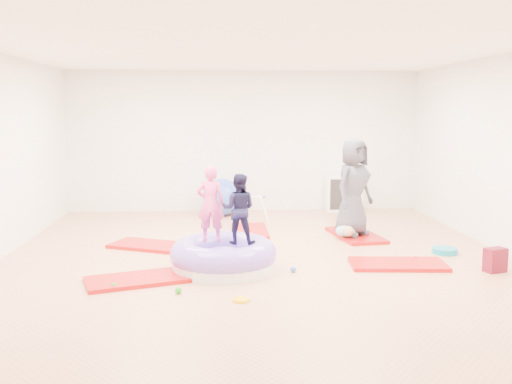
{
  "coord_description": "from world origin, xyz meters",
  "views": [
    {
      "loc": [
        -0.51,
        -7.46,
        2.01
      ],
      "look_at": [
        0.0,
        0.3,
        0.9
      ],
      "focal_mm": 40.0,
      "sensor_mm": 36.0,
      "label": 1
    }
  ],
  "objects": [
    {
      "name": "room",
      "position": [
        0.0,
        0.0,
        1.4
      ],
      "size": [
        7.01,
        8.01,
        2.81
      ],
      "color": "tan",
      "rests_on": "ground"
    },
    {
      "name": "gym_mat_mid_left",
      "position": [
        -1.51,
        0.89,
        0.03
      ],
      "size": [
        1.36,
        1.05,
        0.05
      ],
      "primitive_type": "cube",
      "rotation": [
        0.0,
        0.0,
        -0.42
      ],
      "color": "#A00C1C",
      "rests_on": "ground"
    },
    {
      "name": "gym_mat_center_back",
      "position": [
        -0.0,
        1.86,
        0.02
      ],
      "size": [
        0.57,
        1.15,
        0.05
      ],
      "primitive_type": "cube",
      "rotation": [
        0.0,
        0.0,
        1.57
      ],
      "color": "#A00C1C",
      "rests_on": "ground"
    },
    {
      "name": "child_navy",
      "position": [
        -0.27,
        -0.4,
        0.84
      ],
      "size": [
        0.49,
        0.41,
        0.89
      ],
      "primitive_type": "imported",
      "rotation": [
        0.0,
        0.0,
        2.95
      ],
      "color": "black",
      "rests_on": "inflatable_cushion"
    },
    {
      "name": "exercise_ball_orange",
      "position": [
        -0.33,
        3.56,
        0.22
      ],
      "size": [
        0.43,
        0.43,
        0.43
      ],
      "primitive_type": "sphere",
      "color": "#FD5900",
      "rests_on": "ground"
    },
    {
      "name": "gym_mat_rear_right",
      "position": [
        1.68,
        1.39,
        0.03
      ],
      "size": [
        0.79,
        1.31,
        0.05
      ],
      "primitive_type": "cube",
      "rotation": [
        0.0,
        0.0,
        1.72
      ],
      "color": "#A00C1C",
      "rests_on": "ground"
    },
    {
      "name": "adult_caregiver",
      "position": [
        1.61,
        1.31,
        0.82
      ],
      "size": [
        0.88,
        0.85,
        1.53
      ],
      "primitive_type": "imported",
      "rotation": [
        0.0,
        0.0,
        0.7
      ],
      "color": "#424450",
      "rests_on": "gym_mat_rear_right"
    },
    {
      "name": "cube_shelf",
      "position": [
        2.01,
        3.79,
        0.36
      ],
      "size": [
        0.71,
        0.35,
        0.71
      ],
      "color": "white",
      "rests_on": "ground"
    },
    {
      "name": "backpack",
      "position": [
        2.95,
        -0.71,
        0.15
      ],
      "size": [
        0.3,
        0.24,
        0.31
      ],
      "primitive_type": "cube",
      "rotation": [
        0.0,
        0.0,
        0.33
      ],
      "color": "#BF183D",
      "rests_on": "ground"
    },
    {
      "name": "infant_play_gym",
      "position": [
        0.09,
        2.8,
        0.31
      ],
      "size": [
        0.61,
        0.58,
        0.47
      ],
      "rotation": [
        0.0,
        0.0,
        -0.06
      ],
      "color": "white",
      "rests_on": "ground"
    },
    {
      "name": "inflatable_cushion",
      "position": [
        -0.46,
        -0.39,
        0.17
      ],
      "size": [
        1.36,
        1.36,
        0.43
      ],
      "rotation": [
        0.0,
        0.0,
        0.21
      ],
      "color": "silver",
      "rests_on": "ground"
    },
    {
      "name": "ball_pit_balls",
      "position": [
        0.26,
        -0.42,
        0.04
      ],
      "size": [
        3.91,
        3.01,
        0.08
      ],
      "color": "blue",
      "rests_on": "ground"
    },
    {
      "name": "yellow_toy",
      "position": [
        -0.29,
        -1.62,
        0.01
      ],
      "size": [
        0.19,
        0.19,
        0.03
      ],
      "primitive_type": "cylinder",
      "color": "#FFC000",
      "rests_on": "ground"
    },
    {
      "name": "exercise_ball_blue",
      "position": [
        -0.45,
        3.4,
        0.36
      ],
      "size": [
        0.72,
        0.72,
        0.72
      ],
      "primitive_type": "sphere",
      "color": "blue",
      "rests_on": "ground"
    },
    {
      "name": "balance_disc",
      "position": [
        2.69,
        0.24,
        0.04
      ],
      "size": [
        0.36,
        0.36,
        0.08
      ],
      "primitive_type": "cylinder",
      "color": "#0E83A1",
      "rests_on": "ground"
    },
    {
      "name": "child_pink",
      "position": [
        -0.62,
        -0.27,
        0.88
      ],
      "size": [
        0.38,
        0.27,
        0.98
      ],
      "primitive_type": "imported",
      "rotation": [
        0.0,
        0.0,
        3.03
      ],
      "color": "#F44891",
      "rests_on": "inflatable_cushion"
    },
    {
      "name": "infant",
      "position": [
        1.48,
        1.14,
        0.15
      ],
      "size": [
        0.34,
        0.34,
        0.2
      ],
      "color": "#8BBED8",
      "rests_on": "gym_mat_rear_right"
    },
    {
      "name": "gym_mat_right",
      "position": [
        1.81,
        -0.37,
        0.03
      ],
      "size": [
        1.27,
        0.72,
        0.05
      ],
      "primitive_type": "cube",
      "rotation": [
        0.0,
        0.0,
        -0.09
      ],
      "color": "#A00C1C",
      "rests_on": "ground"
    },
    {
      "name": "gym_mat_front_left",
      "position": [
        -1.48,
        -0.83,
        0.03
      ],
      "size": [
        1.35,
        0.97,
        0.05
      ],
      "primitive_type": "cube",
      "rotation": [
        0.0,
        0.0,
        0.33
      ],
      "color": "#A00C1C",
      "rests_on": "ground"
    }
  ]
}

